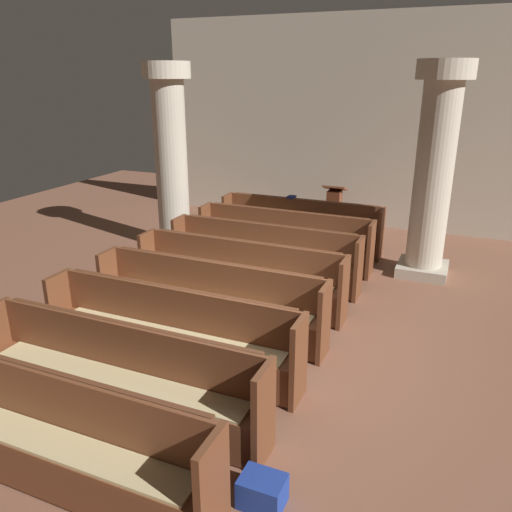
{
  "coord_description": "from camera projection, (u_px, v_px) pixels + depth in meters",
  "views": [
    {
      "loc": [
        1.99,
        -5.28,
        3.28
      ],
      "look_at": [
        -0.75,
        1.17,
        0.75
      ],
      "focal_mm": 35.51,
      "sensor_mm": 36.0,
      "label": 1
    }
  ],
  "objects": [
    {
      "name": "kneeler_box_blue",
      "position": [
        262.0,
        491.0,
        4.05
      ],
      "size": [
        0.36,
        0.28,
        0.26
      ],
      "primitive_type": "cube",
      "color": "navy",
      "rests_on": "ground"
    },
    {
      "name": "pew_row_3",
      "position": [
        239.0,
        274.0,
        7.47
      ],
      "size": [
        3.2,
        0.47,
        0.96
      ],
      "color": "brown",
      "rests_on": "ground"
    },
    {
      "name": "ground_plane",
      "position": [
        275.0,
        348.0,
        6.42
      ],
      "size": [
        19.2,
        19.2,
        0.0
      ],
      "primitive_type": "plane",
      "color": "brown"
    },
    {
      "name": "pillar_far_side",
      "position": [
        171.0,
        155.0,
        9.62
      ],
      "size": [
        0.89,
        0.89,
        3.5
      ],
      "color": "#B6AD9A",
      "rests_on": "ground"
    },
    {
      "name": "pew_row_6",
      "position": [
        117.0,
        373.0,
        4.99
      ],
      "size": [
        3.2,
        0.47,
        0.96
      ],
      "color": "brown",
      "rests_on": "ground"
    },
    {
      "name": "lectern",
      "position": [
        334.0,
        214.0,
        10.86
      ],
      "size": [
        0.48,
        0.45,
        1.08
      ],
      "color": "#562B1A",
      "rests_on": "ground"
    },
    {
      "name": "pew_row_7",
      "position": [
        45.0,
        432.0,
        4.16
      ],
      "size": [
        3.2,
        0.46,
        0.96
      ],
      "color": "brown",
      "rests_on": "ground"
    },
    {
      "name": "back_wall",
      "position": [
        377.0,
        124.0,
        10.92
      ],
      "size": [
        10.0,
        0.16,
        4.5
      ],
      "primitive_type": "cube",
      "color": "beige",
      "rests_on": "ground"
    },
    {
      "name": "pillar_aisle_side",
      "position": [
        434.0,
        169.0,
        8.19
      ],
      "size": [
        0.89,
        0.89,
        3.5
      ],
      "color": "#B6AD9A",
      "rests_on": "ground"
    },
    {
      "name": "pew_row_4",
      "position": [
        209.0,
        298.0,
        6.64
      ],
      "size": [
        3.2,
        0.46,
        0.96
      ],
      "color": "brown",
      "rests_on": "ground"
    },
    {
      "name": "pew_row_5",
      "position": [
        169.0,
        330.0,
        5.82
      ],
      "size": [
        3.2,
        0.46,
        0.96
      ],
      "color": "brown",
      "rests_on": "ground"
    },
    {
      "name": "pew_row_2",
      "position": [
        264.0,
        254.0,
        8.29
      ],
      "size": [
        3.2,
        0.46,
        0.96
      ],
      "color": "brown",
      "rests_on": "ground"
    },
    {
      "name": "pew_row_1",
      "position": [
        284.0,
        237.0,
        9.12
      ],
      "size": [
        3.2,
        0.46,
        0.96
      ],
      "color": "brown",
      "rests_on": "ground"
    },
    {
      "name": "hymn_book",
      "position": [
        291.0,
        197.0,
        10.04
      ],
      "size": [
        0.15,
        0.2,
        0.04
      ],
      "primitive_type": "cube",
      "color": "navy",
      "rests_on": "pew_row_0"
    },
    {
      "name": "pew_row_0",
      "position": [
        300.0,
        224.0,
        9.94
      ],
      "size": [
        3.2,
        0.47,
        0.96
      ],
      "color": "brown",
      "rests_on": "ground"
    }
  ]
}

